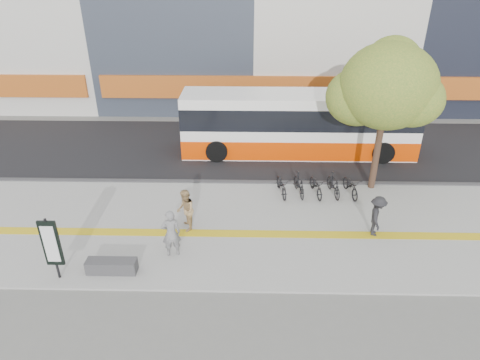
{
  "coord_description": "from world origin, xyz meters",
  "views": [
    {
      "loc": [
        1.74,
        -11.64,
        8.99
      ],
      "look_at": [
        1.45,
        2.0,
        1.78
      ],
      "focal_mm": 31.28,
      "sensor_mm": 36.0,
      "label": 1
    }
  ],
  "objects_px": {
    "signboard": "(51,244)",
    "street_tree": "(386,87)",
    "bench": "(112,266)",
    "pedestrian_tan": "(185,210)",
    "seated_woman": "(171,233)",
    "bus": "(298,125)",
    "pedestrian_dark": "(377,216)"
  },
  "relations": [
    {
      "from": "signboard",
      "to": "pedestrian_tan",
      "type": "bearing_deg",
      "value": 37.13
    },
    {
      "from": "bus",
      "to": "pedestrian_dark",
      "type": "distance_m",
      "value": 7.73
    },
    {
      "from": "signboard",
      "to": "pedestrian_tan",
      "type": "xyz_separation_m",
      "value": [
        3.67,
        2.78,
        -0.48
      ]
    },
    {
      "from": "seated_woman",
      "to": "pedestrian_tan",
      "type": "distance_m",
      "value": 1.55
    },
    {
      "from": "street_tree",
      "to": "pedestrian_tan",
      "type": "height_order",
      "value": "street_tree"
    },
    {
      "from": "street_tree",
      "to": "pedestrian_tan",
      "type": "distance_m",
      "value": 9.23
    },
    {
      "from": "seated_woman",
      "to": "pedestrian_dark",
      "type": "bearing_deg",
      "value": 175.92
    },
    {
      "from": "street_tree",
      "to": "seated_woman",
      "type": "relative_size",
      "value": 3.63
    },
    {
      "from": "bench",
      "to": "pedestrian_dark",
      "type": "bearing_deg",
      "value": 14.3
    },
    {
      "from": "street_tree",
      "to": "pedestrian_tan",
      "type": "relative_size",
      "value": 3.89
    },
    {
      "from": "street_tree",
      "to": "pedestrian_tan",
      "type": "xyz_separation_m",
      "value": [
        -7.71,
        -3.55,
        -3.62
      ]
    },
    {
      "from": "bench",
      "to": "pedestrian_tan",
      "type": "bearing_deg",
      "value": 50.09
    },
    {
      "from": "street_tree",
      "to": "pedestrian_dark",
      "type": "height_order",
      "value": "street_tree"
    },
    {
      "from": "bench",
      "to": "seated_woman",
      "type": "height_order",
      "value": "seated_woman"
    },
    {
      "from": "bench",
      "to": "pedestrian_tan",
      "type": "xyz_separation_m",
      "value": [
        2.07,
        2.47,
        0.59
      ]
    },
    {
      "from": "signboard",
      "to": "street_tree",
      "type": "relative_size",
      "value": 0.35
    },
    {
      "from": "seated_woman",
      "to": "pedestrian_tan",
      "type": "xyz_separation_m",
      "value": [
        0.27,
        1.53,
        -0.06
      ]
    },
    {
      "from": "street_tree",
      "to": "seated_woman",
      "type": "xyz_separation_m",
      "value": [
        -7.98,
        -5.08,
        -3.57
      ]
    },
    {
      "from": "street_tree",
      "to": "pedestrian_dark",
      "type": "bearing_deg",
      "value": -102.09
    },
    {
      "from": "bench",
      "to": "bus",
      "type": "xyz_separation_m",
      "value": [
        6.87,
        9.7,
        1.22
      ]
    },
    {
      "from": "bench",
      "to": "seated_woman",
      "type": "xyz_separation_m",
      "value": [
        1.8,
        0.94,
        0.64
      ]
    },
    {
      "from": "seated_woman",
      "to": "pedestrian_tan",
      "type": "bearing_deg",
      "value": -114.57
    },
    {
      "from": "signboard",
      "to": "street_tree",
      "type": "xyz_separation_m",
      "value": [
        11.38,
        6.33,
        3.15
      ]
    },
    {
      "from": "bus",
      "to": "street_tree",
      "type": "bearing_deg",
      "value": -51.67
    },
    {
      "from": "signboard",
      "to": "bus",
      "type": "xyz_separation_m",
      "value": [
        8.47,
        10.01,
        0.16
      ]
    },
    {
      "from": "pedestrian_tan",
      "to": "bench",
      "type": "bearing_deg",
      "value": -51.63
    },
    {
      "from": "bench",
      "to": "seated_woman",
      "type": "distance_m",
      "value": 2.13
    },
    {
      "from": "bench",
      "to": "bus",
      "type": "height_order",
      "value": "bus"
    },
    {
      "from": "seated_woman",
      "to": "pedestrian_dark",
      "type": "relative_size",
      "value": 1.12
    },
    {
      "from": "bench",
      "to": "street_tree",
      "type": "height_order",
      "value": "street_tree"
    },
    {
      "from": "pedestrian_dark",
      "to": "pedestrian_tan",
      "type": "bearing_deg",
      "value": 99.95
    },
    {
      "from": "street_tree",
      "to": "pedestrian_dark",
      "type": "distance_m",
      "value": 5.29
    }
  ]
}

